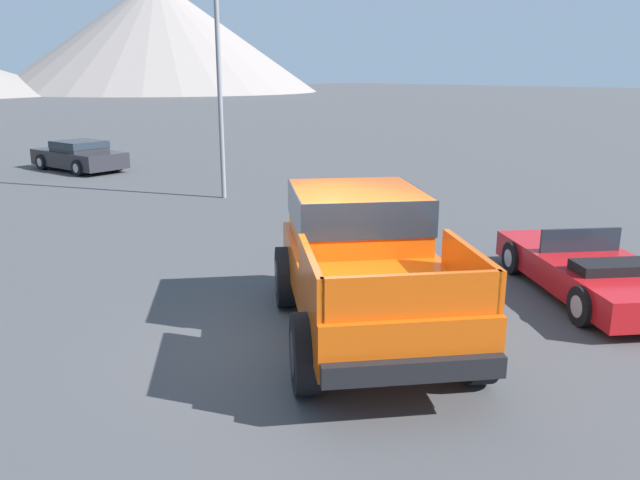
# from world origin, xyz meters

# --- Properties ---
(ground_plane) EXTENTS (320.00, 320.00, 0.00)m
(ground_plane) POSITION_xyz_m (0.00, 0.00, 0.00)
(ground_plane) COLOR #424244
(orange_pickup_truck) EXTENTS (4.36, 5.14, 1.99)m
(orange_pickup_truck) POSITION_xyz_m (0.63, -0.11, 1.14)
(orange_pickup_truck) COLOR #CC4C0C
(orange_pickup_truck) RESTS_ON ground_plane
(red_convertible_car) EXTENTS (3.75, 4.31, 1.05)m
(red_convertible_car) POSITION_xyz_m (4.56, -1.68, 0.41)
(red_convertible_car) COLOR #B21419
(red_convertible_car) RESTS_ON ground_plane
(parked_car_dark) EXTENTS (2.44, 4.32, 1.14)m
(parked_car_dark) POSITION_xyz_m (3.55, 18.10, 0.58)
(parked_car_dark) COLOR #232328
(parked_car_dark) RESTS_ON ground_plane
(street_lamp_post) EXTENTS (0.90, 0.24, 7.89)m
(street_lamp_post) POSITION_xyz_m (4.66, 9.71, 4.72)
(street_lamp_post) COLOR slate
(street_lamp_post) RESTS_ON ground_plane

